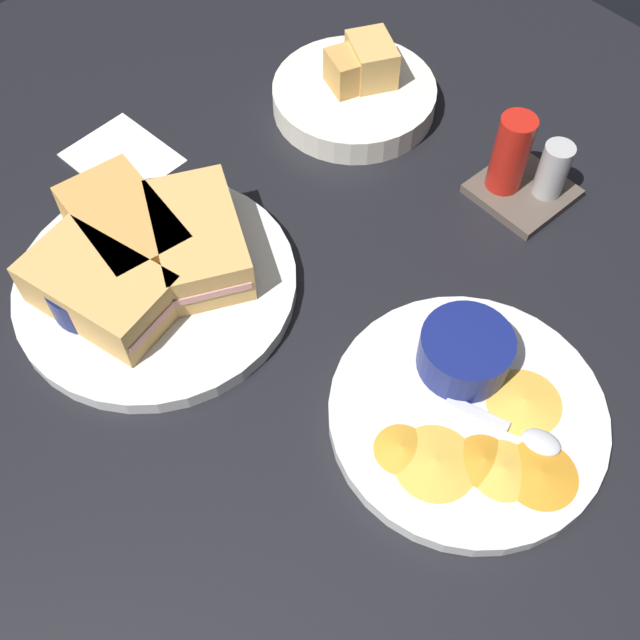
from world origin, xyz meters
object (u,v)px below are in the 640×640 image
object	(u,v)px
spoon_by_dark_ramekin	(155,288)
spoon_by_gravy_ramekin	(526,435)
sandwich_half_extra	(100,289)
condiment_caddy	(524,170)
sandwich_half_near	(199,239)
plate_sandwich_main	(157,285)
ramekin_dark_sauce	(88,289)
ramekin_light_gravy	(465,351)
sandwich_half_far	(125,229)
bread_basket_rear	(356,91)
plate_chips_companion	(467,415)

from	to	relation	value
spoon_by_dark_ramekin	spoon_by_gravy_ramekin	size ratio (longest dim) A/B	0.96
sandwich_half_extra	condiment_caddy	xyz separation A→B (cm)	(14.88, 40.10, -0.59)
sandwich_half_near	spoon_by_dark_ramekin	bearing A→B (deg)	-84.82
plate_sandwich_main	ramekin_dark_sauce	xyz separation A→B (cm)	(-1.59, -5.72, 2.78)
plate_sandwich_main	condiment_caddy	size ratio (longest dim) A/B	2.78
spoon_by_gravy_ramekin	ramekin_light_gravy	bearing A→B (deg)	171.20
sandwich_half_far	bread_basket_rear	size ratio (longest dim) A/B	0.76
ramekin_light_gravy	spoon_by_gravy_ramekin	distance (cm)	8.44
ramekin_dark_sauce	plate_chips_companion	size ratio (longest dim) A/B	0.31
spoon_by_dark_ramekin	spoon_by_gravy_ramekin	xyz separation A→B (cm)	(32.11, 14.26, 0.00)
ramekin_light_gravy	plate_chips_companion	bearing A→B (deg)	-39.81
sandwich_half_extra	ramekin_light_gravy	world-z (taller)	sandwich_half_extra
sandwich_half_extra	spoon_by_gravy_ramekin	distance (cm)	38.59
condiment_caddy	bread_basket_rear	bearing A→B (deg)	-170.32
sandwich_half_near	ramekin_light_gravy	world-z (taller)	sandwich_half_near
sandwich_half_near	bread_basket_rear	world-z (taller)	bread_basket_rear
sandwich_half_far	bread_basket_rear	distance (cm)	31.07
bread_basket_rear	condiment_caddy	xyz separation A→B (cm)	(20.91, 3.57, 1.26)
plate_sandwich_main	spoon_by_gravy_ramekin	bearing A→B (deg)	22.25
plate_sandwich_main	ramekin_light_gravy	size ratio (longest dim) A/B	3.33
condiment_caddy	sandwich_half_far	bearing A→B (deg)	-119.18
sandwich_half_far	plate_chips_companion	bearing A→B (deg)	18.71
sandwich_half_near	bread_basket_rear	distance (cm)	27.58
plate_chips_companion	sandwich_half_near	bearing A→B (deg)	-166.05
sandwich_half_far	ramekin_dark_sauce	world-z (taller)	sandwich_half_far
plate_sandwich_main	ramekin_light_gravy	xyz separation A→B (cm)	(25.02, 14.85, 2.86)
sandwich_half_near	plate_sandwich_main	bearing A→B (deg)	-96.57
spoon_by_dark_ramekin	bread_basket_rear	bearing A→B (deg)	103.42
ramekin_light_gravy	spoon_by_dark_ramekin	bearing A→B (deg)	-147.02
spoon_by_dark_ramekin	sandwich_half_far	bearing A→B (deg)	168.31
sandwich_half_extra	spoon_by_dark_ramekin	bearing A→B (deg)	68.88
ramekin_light_gravy	spoon_by_gravy_ramekin	bearing A→B (deg)	-8.80
sandwich_half_extra	ramekin_dark_sauce	distance (cm)	1.33
bread_basket_rear	sandwich_half_extra	bearing A→B (deg)	-80.63
plate_sandwich_main	ramekin_dark_sauce	bearing A→B (deg)	-105.57
bread_basket_rear	condiment_caddy	size ratio (longest dim) A/B	1.92
condiment_caddy	plate_sandwich_main	bearing A→B (deg)	-112.17
sandwich_half_near	sandwich_half_extra	distance (cm)	10.03
ramekin_dark_sauce	condiment_caddy	bearing A→B (deg)	68.73
condiment_caddy	sandwich_half_extra	bearing A→B (deg)	-110.36
plate_sandwich_main	sandwich_half_far	world-z (taller)	sandwich_half_far
spoon_by_dark_ramekin	ramekin_light_gravy	xyz separation A→B (cm)	(23.94, 15.53, 1.69)
plate_sandwich_main	spoon_by_gravy_ramekin	xyz separation A→B (cm)	(33.20, 13.58, 1.16)
sandwich_half_far	condiment_caddy	distance (cm)	39.57
bread_basket_rear	condiment_caddy	bearing A→B (deg)	9.68
sandwich_half_far	plate_chips_companion	distance (cm)	35.53
sandwich_half_near	sandwich_half_far	distance (cm)	7.09
plate_sandwich_main	sandwich_half_extra	size ratio (longest dim) A/B	1.80
sandwich_half_extra	plate_sandwich_main	bearing A→B (deg)	83.43
sandwich_half_far	spoon_by_dark_ramekin	xyz separation A→B (cm)	(6.07, -1.26, -2.04)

